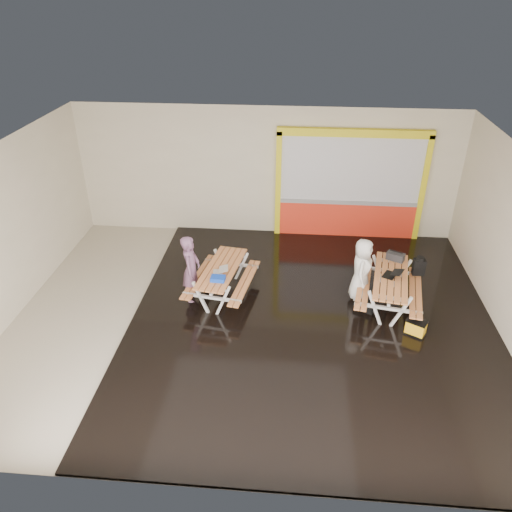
# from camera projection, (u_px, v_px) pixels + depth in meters

# --- Properties ---
(room) EXTENTS (10.02, 8.02, 3.52)m
(room) POSITION_uv_depth(u_px,v_px,m) (252.00, 246.00, 9.51)
(room) COLOR #BEB5A1
(room) RESTS_ON ground
(deck) EXTENTS (7.50, 7.98, 0.05)m
(deck) POSITION_uv_depth(u_px,v_px,m) (312.00, 320.00, 10.28)
(deck) COLOR black
(deck) RESTS_ON room
(kiosk) EXTENTS (3.88, 0.16, 3.00)m
(kiosk) POSITION_uv_depth(u_px,v_px,m) (349.00, 188.00, 12.89)
(kiosk) COLOR red
(kiosk) RESTS_ON room
(picnic_table_left) EXTENTS (1.56, 2.06, 0.75)m
(picnic_table_left) POSITION_uv_depth(u_px,v_px,m) (222.00, 274.00, 10.79)
(picnic_table_left) COLOR #D0824A
(picnic_table_left) RESTS_ON deck
(picnic_table_right) EXTENTS (1.65, 2.17, 0.79)m
(picnic_table_right) POSITION_uv_depth(u_px,v_px,m) (390.00, 283.00, 10.46)
(picnic_table_right) COLOR #D0824A
(picnic_table_right) RESTS_ON deck
(person_left) EXTENTS (0.40, 0.59, 1.58)m
(person_left) POSITION_uv_depth(u_px,v_px,m) (191.00, 269.00, 10.57)
(person_left) COLOR #744D6C
(person_left) RESTS_ON deck
(person_right) EXTENTS (0.57, 0.76, 1.41)m
(person_right) POSITION_uv_depth(u_px,v_px,m) (362.00, 269.00, 10.52)
(person_right) COLOR white
(person_right) RESTS_ON deck
(laptop_left) EXTENTS (0.36, 0.33, 0.14)m
(laptop_left) POSITION_uv_depth(u_px,v_px,m) (220.00, 271.00, 10.49)
(laptop_left) COLOR silver
(laptop_left) RESTS_ON picnic_table_left
(laptop_right) EXTENTS (0.49, 0.47, 0.16)m
(laptop_right) POSITION_uv_depth(u_px,v_px,m) (392.00, 274.00, 10.32)
(laptop_right) COLOR black
(laptop_right) RESTS_ON picnic_table_right
(blue_pouch) EXTENTS (0.31, 0.22, 0.09)m
(blue_pouch) POSITION_uv_depth(u_px,v_px,m) (218.00, 279.00, 10.24)
(blue_pouch) COLOR #113EC3
(blue_pouch) RESTS_ON picnic_table_left
(toolbox) EXTENTS (0.43, 0.35, 0.22)m
(toolbox) POSITION_uv_depth(u_px,v_px,m) (396.00, 256.00, 10.89)
(toolbox) COLOR black
(toolbox) RESTS_ON picnic_table_right
(backpack) EXTENTS (0.26, 0.17, 0.43)m
(backpack) POSITION_uv_depth(u_px,v_px,m) (419.00, 266.00, 10.83)
(backpack) COLOR black
(backpack) RESTS_ON picnic_table_right
(dark_case) EXTENTS (0.53, 0.49, 0.16)m
(dark_case) POSITION_uv_depth(u_px,v_px,m) (366.00, 305.00, 10.56)
(dark_case) COLOR black
(dark_case) RESTS_ON deck
(fluke_bag) EXTENTS (0.46, 0.41, 0.34)m
(fluke_bag) POSITION_uv_depth(u_px,v_px,m) (416.00, 328.00, 9.76)
(fluke_bag) COLOR black
(fluke_bag) RESTS_ON deck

